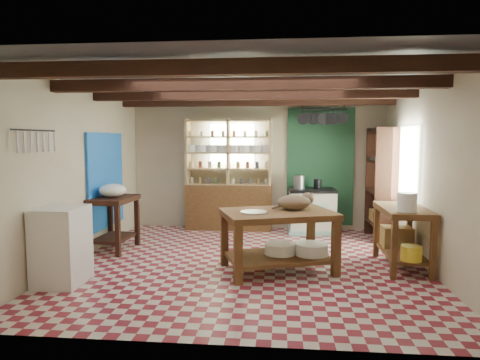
# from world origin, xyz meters

# --- Properties ---
(floor) EXTENTS (5.00, 5.00, 0.02)m
(floor) POSITION_xyz_m (0.00, 0.00, -0.01)
(floor) COLOR maroon
(floor) RESTS_ON ground
(ceiling) EXTENTS (5.00, 5.00, 0.02)m
(ceiling) POSITION_xyz_m (0.00, 0.00, 2.60)
(ceiling) COLOR #49494E
(ceiling) RESTS_ON wall_back
(wall_back) EXTENTS (5.00, 0.04, 2.60)m
(wall_back) POSITION_xyz_m (0.00, 2.50, 1.30)
(wall_back) COLOR beige
(wall_back) RESTS_ON floor
(wall_front) EXTENTS (5.00, 0.04, 2.60)m
(wall_front) POSITION_xyz_m (0.00, -2.50, 1.30)
(wall_front) COLOR beige
(wall_front) RESTS_ON floor
(wall_left) EXTENTS (0.04, 5.00, 2.60)m
(wall_left) POSITION_xyz_m (-2.50, 0.00, 1.30)
(wall_left) COLOR beige
(wall_left) RESTS_ON floor
(wall_right) EXTENTS (0.04, 5.00, 2.60)m
(wall_right) POSITION_xyz_m (2.50, 0.00, 1.30)
(wall_right) COLOR beige
(wall_right) RESTS_ON floor
(ceiling_beams) EXTENTS (5.00, 3.80, 0.15)m
(ceiling_beams) POSITION_xyz_m (0.00, 0.00, 2.48)
(ceiling_beams) COLOR #361C13
(ceiling_beams) RESTS_ON ceiling
(blue_wall_patch) EXTENTS (0.04, 1.40, 1.60)m
(blue_wall_patch) POSITION_xyz_m (-2.47, 0.90, 1.10)
(blue_wall_patch) COLOR blue
(blue_wall_patch) RESTS_ON wall_left
(green_wall_patch) EXTENTS (1.30, 0.04, 2.30)m
(green_wall_patch) POSITION_xyz_m (1.25, 2.47, 1.25)
(green_wall_patch) COLOR #1C482D
(green_wall_patch) RESTS_ON wall_back
(window_back) EXTENTS (0.90, 0.02, 0.80)m
(window_back) POSITION_xyz_m (-0.50, 2.48, 1.70)
(window_back) COLOR #B8CDB5
(window_back) RESTS_ON wall_back
(window_right) EXTENTS (0.02, 1.30, 1.20)m
(window_right) POSITION_xyz_m (2.48, 1.00, 1.40)
(window_right) COLOR #B8CDB5
(window_right) RESTS_ON wall_right
(utensil_rail) EXTENTS (0.06, 0.90, 0.28)m
(utensil_rail) POSITION_xyz_m (-2.44, -1.20, 1.78)
(utensil_rail) COLOR black
(utensil_rail) RESTS_ON wall_left
(pot_rack) EXTENTS (0.86, 0.12, 0.36)m
(pot_rack) POSITION_xyz_m (1.25, 2.05, 2.18)
(pot_rack) COLOR black
(pot_rack) RESTS_ON ceiling
(shelving_unit) EXTENTS (1.70, 0.34, 2.20)m
(shelving_unit) POSITION_xyz_m (-0.55, 2.31, 1.10)
(shelving_unit) COLOR tan
(shelving_unit) RESTS_ON floor
(tall_rack) EXTENTS (0.40, 0.86, 2.00)m
(tall_rack) POSITION_xyz_m (2.28, 1.80, 1.00)
(tall_rack) COLOR #361C13
(tall_rack) RESTS_ON floor
(work_table) EXTENTS (1.70, 1.40, 0.82)m
(work_table) POSITION_xyz_m (0.45, -0.32, 0.41)
(work_table) COLOR brown
(work_table) RESTS_ON floor
(stove) EXTENTS (0.91, 0.64, 0.85)m
(stove) POSITION_xyz_m (1.08, 2.15, 0.43)
(stove) COLOR beige
(stove) RESTS_ON floor
(prep_table) EXTENTS (0.64, 0.89, 0.87)m
(prep_table) POSITION_xyz_m (-2.20, 0.52, 0.44)
(prep_table) COLOR #361C13
(prep_table) RESTS_ON floor
(white_cabinet) EXTENTS (0.54, 0.65, 0.96)m
(white_cabinet) POSITION_xyz_m (-2.22, -1.09, 0.48)
(white_cabinet) COLOR white
(white_cabinet) RESTS_ON floor
(right_counter) EXTENTS (0.61, 1.20, 0.85)m
(right_counter) POSITION_xyz_m (2.18, 0.01, 0.43)
(right_counter) COLOR brown
(right_counter) RESTS_ON floor
(cat) EXTENTS (0.58, 0.53, 0.21)m
(cat) POSITION_xyz_m (0.67, -0.19, 0.93)
(cat) COLOR #8B6E51
(cat) RESTS_ON work_table
(steel_tray) EXTENTS (0.45, 0.45, 0.02)m
(steel_tray) POSITION_xyz_m (0.14, -0.48, 0.84)
(steel_tray) COLOR #A0A0A7
(steel_tray) RESTS_ON work_table
(basin_large) EXTENTS (0.54, 0.54, 0.15)m
(basin_large) POSITION_xyz_m (0.48, -0.25, 0.29)
(basin_large) COLOR white
(basin_large) RESTS_ON work_table
(basin_small) EXTENTS (0.57, 0.57, 0.16)m
(basin_small) POSITION_xyz_m (0.91, -0.26, 0.30)
(basin_small) COLOR white
(basin_small) RESTS_ON work_table
(kettle_left) EXTENTS (0.23, 0.23, 0.25)m
(kettle_left) POSITION_xyz_m (0.83, 2.14, 0.98)
(kettle_left) COLOR #A0A0A7
(kettle_left) RESTS_ON stove
(kettle_right) EXTENTS (0.16, 0.16, 0.19)m
(kettle_right) POSITION_xyz_m (1.18, 2.16, 0.95)
(kettle_right) COLOR black
(kettle_right) RESTS_ON stove
(enamel_bowl) EXTENTS (0.45, 0.45, 0.21)m
(enamel_bowl) POSITION_xyz_m (-2.20, 0.52, 0.98)
(enamel_bowl) COLOR white
(enamel_bowl) RESTS_ON prep_table
(white_bucket) EXTENTS (0.25, 0.25, 0.25)m
(white_bucket) POSITION_xyz_m (2.13, -0.34, 0.98)
(white_bucket) COLOR white
(white_bucket) RESTS_ON right_counter
(wicker_basket) EXTENTS (0.42, 0.34, 0.29)m
(wicker_basket) POSITION_xyz_m (2.18, 0.31, 0.37)
(wicker_basket) COLOR #9F7C40
(wicker_basket) RESTS_ON right_counter
(yellow_tub) EXTENTS (0.27, 0.27, 0.19)m
(yellow_tub) POSITION_xyz_m (2.18, -0.44, 0.32)
(yellow_tub) COLOR yellow
(yellow_tub) RESTS_ON right_counter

